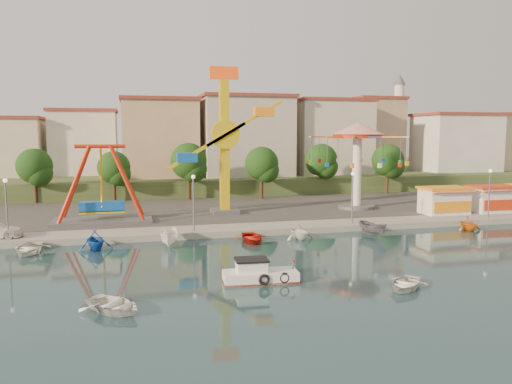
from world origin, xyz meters
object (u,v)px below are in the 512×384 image
object	(u,v)px
kamikaze_tower	(229,146)
wave_swinger	(357,146)
rowboat_a	(114,305)
cabin_motorboat	(259,275)
pirate_ship_ride	(102,185)

from	to	relation	value
kamikaze_tower	wave_swinger	xyz separation A→B (m)	(15.79, 0.20, -0.15)
wave_swinger	rowboat_a	world-z (taller)	wave_swinger
cabin_motorboat	rowboat_a	bearing A→B (deg)	-155.43
wave_swinger	rowboat_a	bearing A→B (deg)	-134.08
rowboat_a	cabin_motorboat	bearing A→B (deg)	-19.73
kamikaze_tower	rowboat_a	xyz separation A→B (m)	(-11.67, -28.15, -7.95)
wave_swinger	cabin_motorboat	size ratio (longest dim) A/B	2.34
kamikaze_tower	cabin_motorboat	xyz separation A→B (m)	(-2.66, -24.69, -7.89)
kamikaze_tower	cabin_motorboat	distance (m)	26.05
kamikaze_tower	rowboat_a	world-z (taller)	kamikaze_tower
wave_swinger	pirate_ship_ride	bearing A→B (deg)	-175.64
wave_swinger	cabin_motorboat	xyz separation A→B (m)	(-18.45, -24.89, -7.74)
pirate_ship_ride	wave_swinger	world-z (taller)	wave_swinger
pirate_ship_ride	rowboat_a	distance (m)	26.49
pirate_ship_ride	wave_swinger	size ratio (longest dim) A/B	0.86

